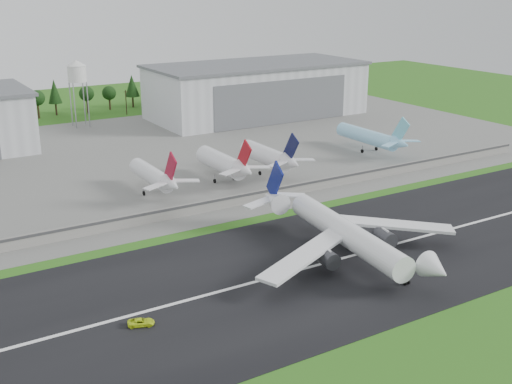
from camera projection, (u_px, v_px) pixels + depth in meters
ground at (356, 279)px, 139.98m from camera, size 600.00×600.00×0.00m
runway at (328, 262)px, 148.08m from camera, size 320.00×60.00×0.10m
runway_centerline at (328, 262)px, 148.06m from camera, size 220.00×1.00×0.02m
apron at (147, 157)px, 237.42m from camera, size 320.00×150.00×0.10m
blast_fence at (233, 201)px, 184.07m from camera, size 240.00×0.61×3.50m
hangar_east at (257, 90)px, 306.97m from camera, size 102.00×47.00×25.20m
water_tower at (77, 71)px, 280.11m from camera, size 8.40×8.40×29.40m
utility_poles at (82, 119)px, 302.42m from camera, size 230.00×3.00×12.00m
treeline at (73, 114)px, 314.60m from camera, size 320.00×16.00×22.00m
main_airliner at (348, 239)px, 148.80m from camera, size 56.84×59.24×18.17m
ground_vehicle at (141, 322)px, 120.61m from camera, size 5.53×3.95×1.40m
parked_jet_red_a at (156, 177)px, 193.15m from camera, size 7.36×31.29×16.39m
parked_jet_red_b at (226, 164)px, 205.02m from camera, size 7.36×31.29×16.87m
parked_jet_navy at (271, 157)px, 213.45m from camera, size 7.36×31.29×16.83m
parked_jet_skyblue at (373, 137)px, 241.54m from camera, size 7.36×37.29×16.52m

